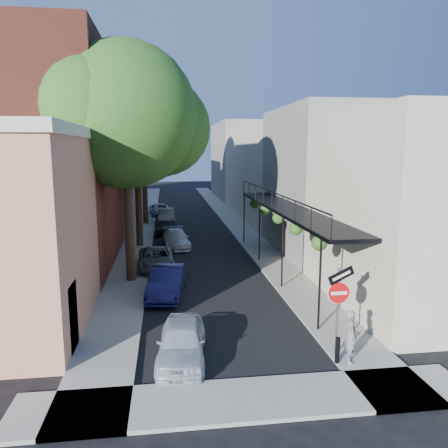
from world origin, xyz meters
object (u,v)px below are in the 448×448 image
object	(u,v)px
bollard	(337,350)
parked_car_d	(176,239)
parked_car_b	(167,282)
parked_car_a	(182,342)
parked_car_e	(166,226)
oak_mid	(143,140)
oak_far	(148,128)
parked_car_c	(156,259)
sign_post	(339,296)
oak_near	(135,119)
parked_car_g	(160,210)
pedestrian	(351,336)
parked_car_f	(166,216)

from	to	relation	value
bollard	parked_car_d	xyz separation A→B (m)	(-4.40, 17.02, 0.06)
parked_car_b	parked_car_d	world-z (taller)	parked_car_b
parked_car_b	parked_car_a	bearing A→B (deg)	-78.51
bollard	parked_car_e	distance (m)	22.35
parked_car_b	parked_car_e	world-z (taller)	parked_car_b
oak_mid	parked_car_b	world-z (taller)	oak_mid
oak_far	parked_car_d	xyz separation A→B (m)	(1.95, -9.75, -7.67)
parked_car_d	parked_car_e	world-z (taller)	parked_car_e
oak_far	parked_car_b	world-z (taller)	oak_far
parked_car_c	parked_car_d	size ratio (longest dim) A/B	1.03
oak_mid	parked_car_a	world-z (taller)	oak_mid
bollard	parked_car_d	world-z (taller)	parked_car_d
parked_car_e	parked_car_c	bearing A→B (deg)	-88.52
sign_post	oak_near	size ratio (longest dim) A/B	0.26
parked_car_e	parked_car_g	xyz separation A→B (m)	(-0.56, 9.74, -0.03)
oak_far	pedestrian	world-z (taller)	oak_far
oak_near	parked_car_b	xyz separation A→B (m)	(1.33, -2.61, -7.22)
oak_near	pedestrian	distance (m)	13.76
oak_mid	parked_car_f	distance (m)	10.98
bollard	oak_near	size ratio (longest dim) A/B	0.07
sign_post	parked_car_c	world-z (taller)	sign_post
parked_car_f	pedestrian	size ratio (longest dim) A/B	2.50
oak_mid	parked_car_e	size ratio (longest dim) A/B	2.85
parked_car_b	parked_car_g	size ratio (longest dim) A/B	0.96
parked_car_c	parked_car_e	world-z (taller)	parked_car_e
oak_far	parked_car_e	xyz separation A→B (m)	(1.32, -4.99, -7.65)
parked_car_a	parked_car_b	world-z (taller)	parked_car_b
bollard	parked_car_g	distance (m)	32.01
pedestrian	oak_far	bearing A→B (deg)	26.40
parked_car_b	parked_car_d	distance (m)	9.89
parked_car_b	parked_car_c	world-z (taller)	parked_car_b
sign_post	oak_far	size ratio (longest dim) A/B	0.25
pedestrian	parked_car_e	bearing A→B (deg)	26.25
oak_mid	parked_car_g	world-z (taller)	oak_mid
pedestrian	bollard	bearing A→B (deg)	102.23
parked_car_f	parked_car_g	world-z (taller)	parked_car_f
parked_car_b	parked_car_g	xyz separation A→B (m)	(-0.56, 24.37, -0.08)
sign_post	parked_car_g	bearing A→B (deg)	100.51
oak_near	parked_car_e	size ratio (longest dim) A/B	3.19
parked_car_d	pedestrian	distance (m)	17.69
oak_mid	oak_far	xyz separation A→B (m)	(0.06, 9.04, 1.20)
sign_post	bollard	bearing A→B (deg)	-108.56
parked_car_c	pedestrian	world-z (taller)	pedestrian
parked_car_g	parked_car_e	bearing A→B (deg)	-93.94
oak_near	parked_car_f	distance (m)	18.33
parked_car_b	parked_car_f	world-z (taller)	parked_car_f
bollard	parked_car_b	size ratio (longest dim) A/B	0.20
parked_car_g	parked_car_b	bearing A→B (deg)	-95.94
parked_car_b	parked_car_f	bearing A→B (deg)	97.55
parked_car_d	pedestrian	xyz separation A→B (m)	(4.80, -17.02, 0.35)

